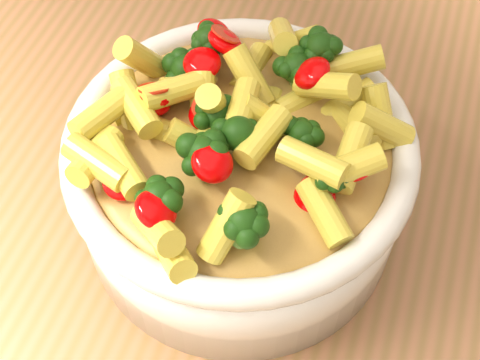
% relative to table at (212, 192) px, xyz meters
% --- Properties ---
extents(table, '(1.20, 0.80, 0.90)m').
position_rel_table_xyz_m(table, '(0.00, 0.00, 0.00)').
color(table, '#AB6F49').
rests_on(table, ground).
extents(serving_bowl, '(0.22, 0.22, 0.10)m').
position_rel_table_xyz_m(serving_bowl, '(0.05, -0.08, 0.15)').
color(serving_bowl, white).
rests_on(serving_bowl, table).
extents(pasta_salad, '(0.17, 0.17, 0.04)m').
position_rel_table_xyz_m(pasta_salad, '(0.05, -0.08, 0.21)').
color(pasta_salad, '#F7DF4E').
rests_on(pasta_salad, serving_bowl).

